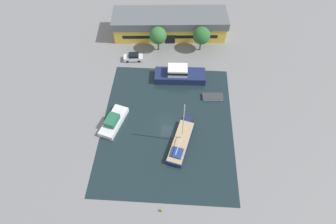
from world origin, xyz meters
TOP-DOWN VIEW (x-y plane):
  - ground_plane at (0.00, 0.00)m, footprint 440.00×440.00m
  - water_canal at (0.00, 0.00)m, footprint 24.99×30.26m
  - warehouse_building at (-1.07, 28.10)m, footprint 28.43×10.19m
  - quay_tree_near_building at (-3.43, 21.60)m, footprint 3.97×3.97m
  - quay_tree_by_water at (6.56, 22.19)m, footprint 4.03×4.03m
  - parked_car at (-8.95, 17.65)m, footprint 4.50×2.23m
  - sailboat_moored at (2.75, -3.96)m, footprint 5.03×10.69m
  - motor_cruiser at (1.89, 12.34)m, footprint 11.17×4.30m
  - small_dinghy at (9.01, 7.29)m, footprint 4.36×1.98m
  - cabin_boat at (-10.32, -0.40)m, footprint 4.84×7.85m
  - mooring_bollard at (0.11, -16.29)m, footprint 0.34×0.34m

SIDE VIEW (x-z plane):
  - ground_plane at x=0.00m, z-range 0.00..0.00m
  - water_canal at x=0.00m, z-range 0.00..0.01m
  - small_dinghy at x=9.01m, z-range 0.01..0.54m
  - mooring_bollard at x=0.11m, z-range 0.02..0.68m
  - sailboat_moored at x=2.75m, z-range -4.80..6.02m
  - cabin_boat at x=-10.32m, z-range -0.32..1.90m
  - parked_car at x=-8.95m, z-range -0.01..1.75m
  - motor_cruiser at x=1.89m, z-range -0.46..2.86m
  - warehouse_building at x=-1.07m, z-range 0.04..5.40m
  - quay_tree_by_water at x=6.56m, z-range 1.05..7.21m
  - quay_tree_near_building at x=-3.43m, z-range 1.07..7.22m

